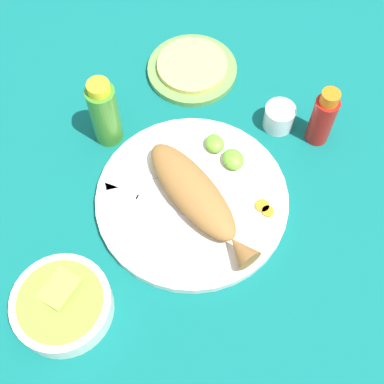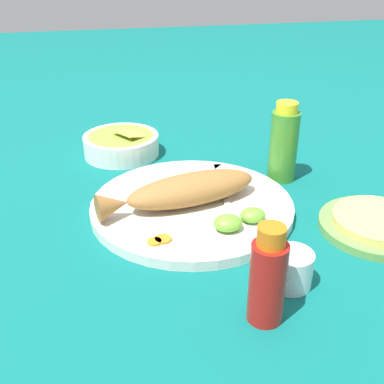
# 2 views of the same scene
# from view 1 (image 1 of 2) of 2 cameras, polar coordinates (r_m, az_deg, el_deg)

# --- Properties ---
(ground_plane) EXTENTS (4.00, 4.00, 0.00)m
(ground_plane) POSITION_cam_1_polar(r_m,az_deg,el_deg) (1.01, 0.00, -1.02)
(ground_plane) COLOR #0C605B
(main_plate) EXTENTS (0.36, 0.36, 0.02)m
(main_plate) POSITION_cam_1_polar(r_m,az_deg,el_deg) (1.00, 0.00, -0.78)
(main_plate) COLOR silver
(main_plate) RESTS_ON ground_plane
(fried_fish) EXTENTS (0.30, 0.13, 0.05)m
(fried_fish) POSITION_cam_1_polar(r_m,az_deg,el_deg) (0.96, 0.52, -0.46)
(fried_fish) COLOR #996633
(fried_fish) RESTS_ON main_plate
(fork_near) EXTENTS (0.14, 0.14, 0.00)m
(fork_near) POSITION_cam_1_polar(r_m,az_deg,el_deg) (0.99, -5.38, -0.90)
(fork_near) COLOR silver
(fork_near) RESTS_ON main_plate
(fork_far) EXTENTS (0.04, 0.18, 0.00)m
(fork_far) POSITION_cam_1_polar(r_m,az_deg,el_deg) (1.01, -4.81, 1.55)
(fork_far) COLOR silver
(fork_far) RESTS_ON main_plate
(carrot_slice_near) EXTENTS (0.02, 0.02, 0.00)m
(carrot_slice_near) POSITION_cam_1_polar(r_m,az_deg,el_deg) (0.99, 8.09, -2.05)
(carrot_slice_near) COLOR orange
(carrot_slice_near) RESTS_ON main_plate
(carrot_slice_mid) EXTENTS (0.03, 0.03, 0.00)m
(carrot_slice_mid) POSITION_cam_1_polar(r_m,az_deg,el_deg) (0.99, 7.50, -1.46)
(carrot_slice_mid) COLOR orange
(carrot_slice_mid) RESTS_ON main_plate
(lime_wedge_main) EXTENTS (0.05, 0.04, 0.03)m
(lime_wedge_main) POSITION_cam_1_polar(r_m,az_deg,el_deg) (1.02, 4.43, 3.51)
(lime_wedge_main) COLOR #6BB233
(lime_wedge_main) RESTS_ON main_plate
(lime_wedge_side) EXTENTS (0.04, 0.04, 0.02)m
(lime_wedge_side) POSITION_cam_1_polar(r_m,az_deg,el_deg) (1.04, 2.44, 5.20)
(lime_wedge_side) COLOR #6BB233
(lime_wedge_side) RESTS_ON main_plate
(hot_sauce_bottle_red) EXTENTS (0.05, 0.05, 0.14)m
(hot_sauce_bottle_red) POSITION_cam_1_polar(r_m,az_deg,el_deg) (1.06, 13.78, 7.68)
(hot_sauce_bottle_red) COLOR #B21914
(hot_sauce_bottle_red) RESTS_ON ground_plane
(hot_sauce_bottle_green) EXTENTS (0.06, 0.06, 0.16)m
(hot_sauce_bottle_green) POSITION_cam_1_polar(r_m,az_deg,el_deg) (1.04, -9.32, 8.32)
(hot_sauce_bottle_green) COLOR #3D8428
(hot_sauce_bottle_green) RESTS_ON ground_plane
(salt_cup) EXTENTS (0.06, 0.06, 0.05)m
(salt_cup) POSITION_cam_1_polar(r_m,az_deg,el_deg) (1.10, 9.24, 7.79)
(salt_cup) COLOR silver
(salt_cup) RESTS_ON ground_plane
(guacamole_bowl) EXTENTS (0.17, 0.17, 0.06)m
(guacamole_bowl) POSITION_cam_1_polar(r_m,az_deg,el_deg) (0.93, -13.68, -11.59)
(guacamole_bowl) COLOR white
(guacamole_bowl) RESTS_ON ground_plane
(tortilla_plate) EXTENTS (0.19, 0.19, 0.01)m
(tortilla_plate) POSITION_cam_1_polar(r_m,az_deg,el_deg) (1.18, 0.02, 12.92)
(tortilla_plate) COLOR #6B9E4C
(tortilla_plate) RESTS_ON ground_plane
(tortilla_stack) EXTENTS (0.15, 0.15, 0.01)m
(tortilla_stack) POSITION_cam_1_polar(r_m,az_deg,el_deg) (1.17, 0.02, 13.34)
(tortilla_stack) COLOR #E0C666
(tortilla_stack) RESTS_ON tortilla_plate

